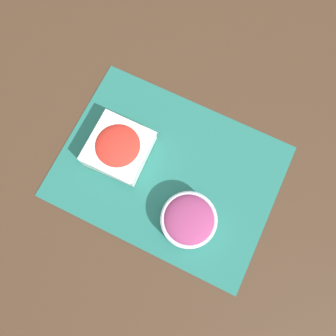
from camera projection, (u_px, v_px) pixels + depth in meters
name	position (u px, v px, depth m)	size (l,w,h in m)	color
ground_plane	(168.00, 171.00, 0.80)	(3.00, 3.00, 0.00)	#422D1E
placemat	(168.00, 171.00, 0.80)	(0.52, 0.39, 0.00)	#236B60
tomato_bowl	(119.00, 148.00, 0.78)	(0.14, 0.14, 0.06)	white
onion_bowl	(189.00, 220.00, 0.74)	(0.13, 0.13, 0.06)	silver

